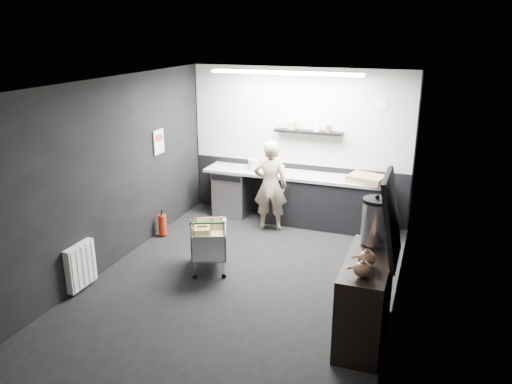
% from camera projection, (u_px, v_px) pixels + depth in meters
% --- Properties ---
extents(floor, '(5.50, 5.50, 0.00)m').
position_uv_depth(floor, '(242.00, 283.00, 6.85)').
color(floor, black).
rests_on(floor, ground).
extents(ceiling, '(5.50, 5.50, 0.00)m').
position_uv_depth(ceiling, '(241.00, 83.00, 6.00)').
color(ceiling, silver).
rests_on(ceiling, wall_back).
extents(wall_back, '(5.50, 0.00, 5.50)m').
position_uv_depth(wall_back, '(299.00, 145.00, 8.88)').
color(wall_back, black).
rests_on(wall_back, floor).
extents(wall_front, '(5.50, 0.00, 5.50)m').
position_uv_depth(wall_front, '(114.00, 290.00, 3.98)').
color(wall_front, black).
rests_on(wall_front, floor).
extents(wall_left, '(0.00, 5.50, 5.50)m').
position_uv_depth(wall_left, '(111.00, 175.00, 7.08)').
color(wall_left, black).
rests_on(wall_left, floor).
extents(wall_right, '(0.00, 5.50, 5.50)m').
position_uv_depth(wall_right, '(402.00, 208.00, 5.77)').
color(wall_right, black).
rests_on(wall_right, floor).
extents(kitchen_wall_panel, '(3.95, 0.02, 1.70)m').
position_uv_depth(kitchen_wall_panel, '(299.00, 117.00, 8.70)').
color(kitchen_wall_panel, silver).
rests_on(kitchen_wall_panel, wall_back).
extents(dado_panel, '(3.95, 0.02, 1.00)m').
position_uv_depth(dado_panel, '(297.00, 190.00, 9.13)').
color(dado_panel, black).
rests_on(dado_panel, wall_back).
extents(floating_shelf, '(1.20, 0.22, 0.04)m').
position_uv_depth(floating_shelf, '(308.00, 132.00, 8.61)').
color(floating_shelf, black).
rests_on(floating_shelf, wall_back).
extents(wall_clock, '(0.20, 0.03, 0.20)m').
position_uv_depth(wall_clock, '(382.00, 104.00, 8.14)').
color(wall_clock, white).
rests_on(wall_clock, wall_back).
extents(poster, '(0.02, 0.30, 0.40)m').
position_uv_depth(poster, '(159.00, 142.00, 8.17)').
color(poster, white).
rests_on(poster, wall_left).
extents(poster_red_band, '(0.02, 0.22, 0.10)m').
position_uv_depth(poster_red_band, '(159.00, 138.00, 8.15)').
color(poster_red_band, red).
rests_on(poster_red_band, poster).
extents(radiator, '(0.10, 0.50, 0.60)m').
position_uv_depth(radiator, '(81.00, 266.00, 6.58)').
color(radiator, white).
rests_on(radiator, wall_left).
extents(ceiling_strip, '(2.40, 0.20, 0.04)m').
position_uv_depth(ceiling_strip, '(285.00, 73.00, 7.66)').
color(ceiling_strip, white).
rests_on(ceiling_strip, ceiling).
extents(prep_counter, '(3.20, 0.61, 0.90)m').
position_uv_depth(prep_counter, '(300.00, 198.00, 8.82)').
color(prep_counter, black).
rests_on(prep_counter, floor).
extents(person, '(0.63, 0.48, 1.57)m').
position_uv_depth(person, '(270.00, 186.00, 8.45)').
color(person, beige).
rests_on(person, floor).
extents(shopping_cart, '(0.77, 0.99, 0.89)m').
position_uv_depth(shopping_cart, '(209.00, 241.00, 7.15)').
color(shopping_cart, silver).
rests_on(shopping_cart, floor).
extents(sideboard, '(0.55, 1.28, 1.92)m').
position_uv_depth(sideboard, '(368.00, 287.00, 5.52)').
color(sideboard, black).
rests_on(sideboard, floor).
extents(fire_extinguisher, '(0.13, 0.13, 0.44)m').
position_uv_depth(fire_extinguisher, '(163.00, 224.00, 8.32)').
color(fire_extinguisher, red).
rests_on(fire_extinguisher, floor).
extents(cardboard_box, '(0.66, 0.57, 0.11)m').
position_uv_depth(cardboard_box, '(366.00, 179.00, 8.24)').
color(cardboard_box, '#987B51').
rests_on(cardboard_box, prep_counter).
extents(pink_tub, '(0.19, 0.19, 0.19)m').
position_uv_depth(pink_tub, '(253.00, 165.00, 8.94)').
color(pink_tub, beige).
rests_on(pink_tub, prep_counter).
extents(white_container, '(0.16, 0.13, 0.14)m').
position_uv_depth(white_container, '(279.00, 169.00, 8.74)').
color(white_container, white).
rests_on(white_container, prep_counter).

